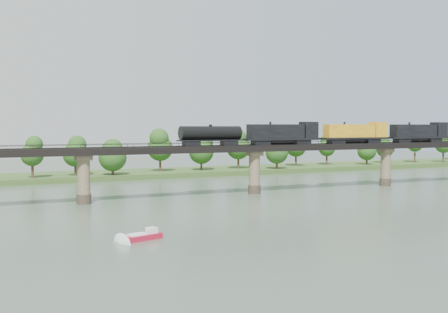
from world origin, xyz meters
name	(u,v)px	position (x,y,z in m)	size (l,w,h in m)	color
ground	(331,211)	(0.00, 0.00, 0.00)	(400.00, 400.00, 0.00)	#3B4B3D
far_bank	(173,173)	(0.00, 85.00, 0.80)	(300.00, 24.00, 1.60)	#314E1F
bridge	(254,171)	(0.00, 30.00, 5.46)	(236.00, 30.00, 11.50)	#473A2D
bridge_superstructure	(254,144)	(0.00, 30.00, 11.79)	(220.00, 4.90, 0.75)	black
far_treeline	(153,149)	(-8.21, 80.52, 8.83)	(289.06, 17.54, 13.60)	#382619
freight_train	(332,133)	(22.25, 30.00, 14.14)	(80.46, 3.13, 5.54)	black
motorboat	(143,236)	(-40.06, -10.21, 0.54)	(5.92, 3.49, 1.56)	#B0142C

